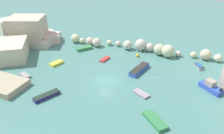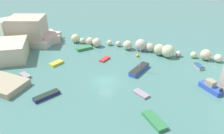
{
  "view_description": "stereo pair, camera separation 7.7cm",
  "coord_description": "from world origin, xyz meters",
  "px_view_note": "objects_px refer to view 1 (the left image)",
  "views": [
    {
      "loc": [
        11.32,
        -32.01,
        21.43
      ],
      "look_at": [
        0.0,
        3.7,
        1.0
      ],
      "focal_mm": 35.4,
      "sensor_mm": 36.0,
      "label": 1
    },
    {
      "loc": [
        11.4,
        -31.99,
        21.43
      ],
      "look_at": [
        0.0,
        3.7,
        1.0
      ],
      "focal_mm": 35.4,
      "sensor_mm": 36.0,
      "label": 2
    }
  ],
  "objects_px": {
    "moored_boat_5": "(25,76)",
    "moored_boat_9": "(155,120)",
    "stone_dock": "(3,84)",
    "moored_boat_7": "(199,66)",
    "moored_boat_4": "(211,87)",
    "moored_boat_8": "(139,69)",
    "moored_boat_3": "(47,96)",
    "moored_boat_6": "(141,94)",
    "moored_boat_0": "(56,63)",
    "moored_boat_1": "(84,48)",
    "moored_boat_2": "(105,59)",
    "channel_buoy": "(138,55)"
  },
  "relations": [
    {
      "from": "moored_boat_8",
      "to": "moored_boat_9",
      "type": "relative_size",
      "value": 1.42
    },
    {
      "from": "moored_boat_1",
      "to": "moored_boat_5",
      "type": "height_order",
      "value": "moored_boat_1"
    },
    {
      "from": "moored_boat_0",
      "to": "moored_boat_4",
      "type": "distance_m",
      "value": 29.75
    },
    {
      "from": "moored_boat_0",
      "to": "moored_boat_9",
      "type": "bearing_deg",
      "value": 84.74
    },
    {
      "from": "moored_boat_5",
      "to": "moored_boat_9",
      "type": "distance_m",
      "value": 25.41
    },
    {
      "from": "channel_buoy",
      "to": "moored_boat_3",
      "type": "distance_m",
      "value": 22.12
    },
    {
      "from": "moored_boat_2",
      "to": "stone_dock",
      "type": "bearing_deg",
      "value": -25.09
    },
    {
      "from": "channel_buoy",
      "to": "moored_boat_7",
      "type": "bearing_deg",
      "value": -5.67
    },
    {
      "from": "moored_boat_7",
      "to": "moored_boat_9",
      "type": "height_order",
      "value": "moored_boat_7"
    },
    {
      "from": "stone_dock",
      "to": "moored_boat_5",
      "type": "relative_size",
      "value": 2.79
    },
    {
      "from": "channel_buoy",
      "to": "moored_boat_7",
      "type": "relative_size",
      "value": 0.26
    },
    {
      "from": "moored_boat_3",
      "to": "moored_boat_6",
      "type": "xyz_separation_m",
      "value": [
        14.43,
        5.35,
        -0.11
      ]
    },
    {
      "from": "moored_boat_7",
      "to": "moored_boat_4",
      "type": "bearing_deg",
      "value": -16.89
    },
    {
      "from": "moored_boat_3",
      "to": "moored_boat_4",
      "type": "xyz_separation_m",
      "value": [
        25.39,
        10.22,
        0.36
      ]
    },
    {
      "from": "stone_dock",
      "to": "moored_boat_5",
      "type": "distance_m",
      "value": 4.35
    },
    {
      "from": "moored_boat_0",
      "to": "moored_boat_2",
      "type": "bearing_deg",
      "value": 140.83
    },
    {
      "from": "moored_boat_6",
      "to": "stone_dock",
      "type": "bearing_deg",
      "value": 45.08
    },
    {
      "from": "moored_boat_0",
      "to": "moored_boat_1",
      "type": "relative_size",
      "value": 0.83
    },
    {
      "from": "moored_boat_3",
      "to": "moored_boat_6",
      "type": "bearing_deg",
      "value": -38.06
    },
    {
      "from": "moored_boat_4",
      "to": "moored_boat_8",
      "type": "height_order",
      "value": "moored_boat_8"
    },
    {
      "from": "stone_dock",
      "to": "moored_boat_6",
      "type": "bearing_deg",
      "value": 12.21
    },
    {
      "from": "moored_boat_8",
      "to": "moored_boat_1",
      "type": "bearing_deg",
      "value": 83.85
    },
    {
      "from": "moored_boat_4",
      "to": "moored_boat_6",
      "type": "xyz_separation_m",
      "value": [
        -10.96,
        -4.87,
        -0.47
      ]
    },
    {
      "from": "moored_boat_7",
      "to": "moored_boat_8",
      "type": "xyz_separation_m",
      "value": [
        -11.14,
        -5.08,
        0.13
      ]
    },
    {
      "from": "moored_boat_8",
      "to": "moored_boat_7",
      "type": "bearing_deg",
      "value": -47.93
    },
    {
      "from": "moored_boat_8",
      "to": "moored_boat_9",
      "type": "height_order",
      "value": "moored_boat_8"
    },
    {
      "from": "moored_boat_6",
      "to": "moored_boat_8",
      "type": "xyz_separation_m",
      "value": [
        -1.87,
        7.54,
        0.26
      ]
    },
    {
      "from": "moored_boat_3",
      "to": "moored_boat_9",
      "type": "height_order",
      "value": "moored_boat_3"
    },
    {
      "from": "moored_boat_9",
      "to": "moored_boat_8",
      "type": "bearing_deg",
      "value": 156.96
    },
    {
      "from": "channel_buoy",
      "to": "moored_boat_0",
      "type": "xyz_separation_m",
      "value": [
        -15.27,
        -8.67,
        -0.09
      ]
    },
    {
      "from": "moored_boat_8",
      "to": "moored_boat_4",
      "type": "bearing_deg",
      "value": -84.2
    },
    {
      "from": "moored_boat_9",
      "to": "moored_boat_3",
      "type": "bearing_deg",
      "value": -134.78
    },
    {
      "from": "moored_boat_2",
      "to": "moored_boat_7",
      "type": "xyz_separation_m",
      "value": [
        19.18,
        2.44,
        0.14
      ]
    },
    {
      "from": "channel_buoy",
      "to": "moored_boat_4",
      "type": "height_order",
      "value": "moored_boat_4"
    },
    {
      "from": "stone_dock",
      "to": "moored_boat_0",
      "type": "relative_size",
      "value": 2.54
    },
    {
      "from": "moored_boat_5",
      "to": "moored_boat_8",
      "type": "bearing_deg",
      "value": -133.29
    },
    {
      "from": "channel_buoy",
      "to": "moored_boat_4",
      "type": "xyz_separation_m",
      "value": [
        14.48,
        -9.02,
        0.31
      ]
    },
    {
      "from": "moored_boat_6",
      "to": "moored_boat_0",
      "type": "bearing_deg",
      "value": 17.33
    },
    {
      "from": "moored_boat_2",
      "to": "moored_boat_7",
      "type": "distance_m",
      "value": 19.34
    },
    {
      "from": "moored_boat_7",
      "to": "channel_buoy",
      "type": "bearing_deg",
      "value": -124.89
    },
    {
      "from": "stone_dock",
      "to": "channel_buoy",
      "type": "height_order",
      "value": "stone_dock"
    },
    {
      "from": "moored_boat_5",
      "to": "moored_boat_1",
      "type": "bearing_deg",
      "value": -86.58
    },
    {
      "from": "moored_boat_0",
      "to": "moored_boat_5",
      "type": "bearing_deg",
      "value": -5.2
    },
    {
      "from": "channel_buoy",
      "to": "moored_boat_3",
      "type": "bearing_deg",
      "value": -119.57
    },
    {
      "from": "moored_boat_1",
      "to": "moored_boat_9",
      "type": "height_order",
      "value": "moored_boat_1"
    },
    {
      "from": "moored_boat_5",
      "to": "moored_boat_3",
      "type": "bearing_deg",
      "value": 173.09
    },
    {
      "from": "moored_boat_5",
      "to": "moored_boat_6",
      "type": "bearing_deg",
      "value": -153.8
    },
    {
      "from": "moored_boat_6",
      "to": "moored_boat_7",
      "type": "distance_m",
      "value": 15.66
    },
    {
      "from": "moored_boat_5",
      "to": "moored_boat_7",
      "type": "distance_m",
      "value": 33.97
    },
    {
      "from": "moored_boat_0",
      "to": "moored_boat_6",
      "type": "distance_m",
      "value": 19.5
    }
  ]
}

